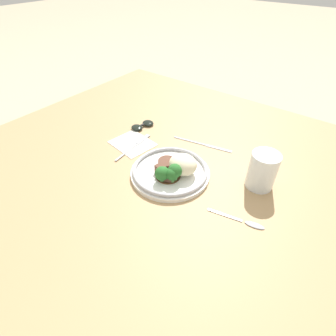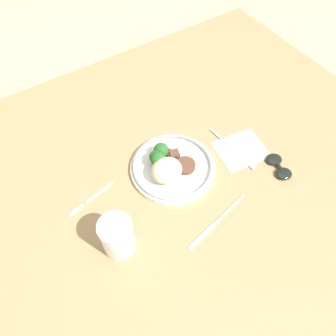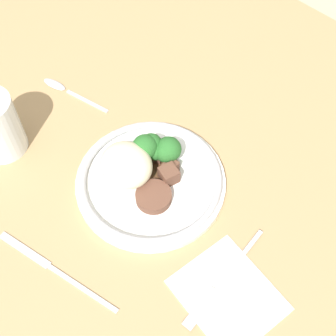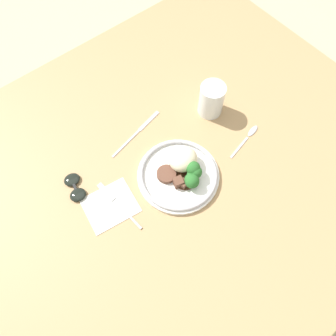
{
  "view_description": "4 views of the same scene",
  "coord_description": "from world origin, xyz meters",
  "px_view_note": "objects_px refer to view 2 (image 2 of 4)",
  "views": [
    {
      "loc": [
        0.36,
        -0.54,
        0.58
      ],
      "look_at": [
        -0.01,
        -0.06,
        0.07
      ],
      "focal_mm": 28.0,
      "sensor_mm": 36.0,
      "label": 1
    },
    {
      "loc": [
        0.3,
        0.4,
        0.82
      ],
      "look_at": [
        0.01,
        -0.04,
        0.06
      ],
      "focal_mm": 35.0,
      "sensor_mm": 36.0,
      "label": 2
    },
    {
      "loc": [
        -0.31,
        0.22,
        0.7
      ],
      "look_at": [
        -0.02,
        -0.07,
        0.07
      ],
      "focal_mm": 50.0,
      "sensor_mm": 36.0,
      "label": 3
    },
    {
      "loc": [
        -0.29,
        -0.35,
        0.93
      ],
      "look_at": [
        -0.03,
        -0.02,
        0.08
      ],
      "focal_mm": 35.0,
      "sensor_mm": 36.0,
      "label": 4
    }
  ],
  "objects_px": {
    "plate": "(170,165)",
    "knife": "(216,223)",
    "juice_glass": "(118,237)",
    "sunglasses": "(279,166)",
    "fork": "(236,152)",
    "spoon": "(82,206)"
  },
  "relations": [
    {
      "from": "sunglasses",
      "to": "knife",
      "type": "bearing_deg",
      "value": 21.73
    },
    {
      "from": "fork",
      "to": "sunglasses",
      "type": "relative_size",
      "value": 1.82
    },
    {
      "from": "knife",
      "to": "spoon",
      "type": "relative_size",
      "value": 1.45
    },
    {
      "from": "fork",
      "to": "knife",
      "type": "relative_size",
      "value": 0.86
    },
    {
      "from": "spoon",
      "to": "sunglasses",
      "type": "xyz_separation_m",
      "value": [
        -0.53,
        0.2,
        0.01
      ]
    },
    {
      "from": "plate",
      "to": "knife",
      "type": "distance_m",
      "value": 0.21
    },
    {
      "from": "fork",
      "to": "knife",
      "type": "xyz_separation_m",
      "value": [
        0.19,
        0.15,
        -0.0
      ]
    },
    {
      "from": "juice_glass",
      "to": "sunglasses",
      "type": "bearing_deg",
      "value": 175.26
    },
    {
      "from": "plate",
      "to": "knife",
      "type": "bearing_deg",
      "value": 92.11
    },
    {
      "from": "fork",
      "to": "knife",
      "type": "distance_m",
      "value": 0.25
    },
    {
      "from": "juice_glass",
      "to": "fork",
      "type": "distance_m",
      "value": 0.44
    },
    {
      "from": "juice_glass",
      "to": "fork",
      "type": "relative_size",
      "value": 0.6
    },
    {
      "from": "fork",
      "to": "spoon",
      "type": "xyz_separation_m",
      "value": [
        0.47,
        -0.09,
        -0.0
      ]
    },
    {
      "from": "plate",
      "to": "juice_glass",
      "type": "bearing_deg",
      "value": 28.23
    },
    {
      "from": "sunglasses",
      "to": "fork",
      "type": "bearing_deg",
      "value": -45.57
    },
    {
      "from": "plate",
      "to": "juice_glass",
      "type": "distance_m",
      "value": 0.26
    },
    {
      "from": "plate",
      "to": "knife",
      "type": "relative_size",
      "value": 1.12
    },
    {
      "from": "juice_glass",
      "to": "knife",
      "type": "distance_m",
      "value": 0.26
    },
    {
      "from": "fork",
      "to": "knife",
      "type": "height_order",
      "value": "fork"
    },
    {
      "from": "plate",
      "to": "sunglasses",
      "type": "height_order",
      "value": "plate"
    },
    {
      "from": "spoon",
      "to": "fork",
      "type": "bearing_deg",
      "value": 157.62
    },
    {
      "from": "plate",
      "to": "sunglasses",
      "type": "distance_m",
      "value": 0.32
    }
  ]
}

